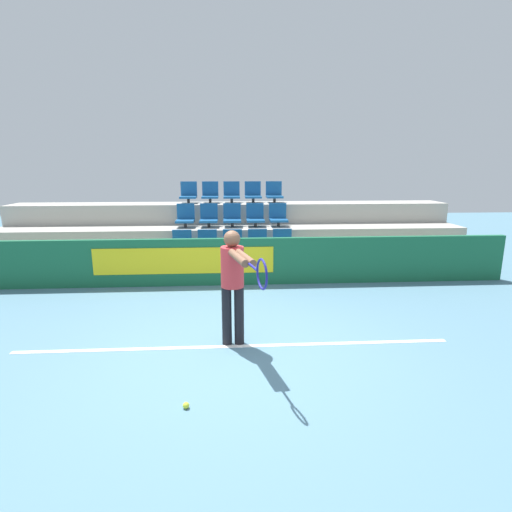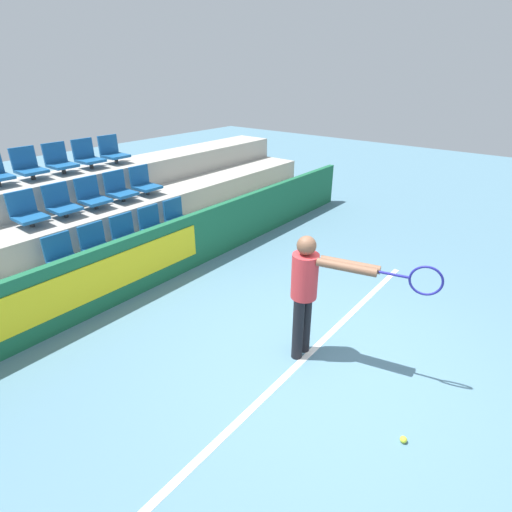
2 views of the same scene
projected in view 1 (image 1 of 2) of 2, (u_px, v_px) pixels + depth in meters
name	position (u px, v px, depth m)	size (l,w,h in m)	color
ground_plane	(236.00, 356.00, 5.07)	(30.00, 30.00, 0.00)	slate
court_baseline	(235.00, 346.00, 5.33)	(5.80, 0.08, 0.01)	white
barrier_wall	(232.00, 262.00, 8.01)	(11.25, 0.14, 0.95)	#19603D
bleacher_tier_front	(233.00, 266.00, 8.58)	(10.85, 0.91, 0.48)	#ADA89E
bleacher_tier_middle	(233.00, 247.00, 9.42)	(10.85, 0.91, 0.96)	#ADA89E
bleacher_tier_back	(232.00, 231.00, 10.25)	(10.85, 0.91, 1.43)	#ADA89E
stadium_chair_0	(182.00, 245.00, 8.53)	(0.41, 0.46, 0.53)	#333333
stadium_chair_1	(207.00, 245.00, 8.57)	(0.41, 0.46, 0.53)	#333333
stadium_chair_2	(233.00, 244.00, 8.60)	(0.41, 0.46, 0.53)	#333333
stadium_chair_3	(258.00, 244.00, 8.64)	(0.41, 0.46, 0.53)	#333333
stadium_chair_4	(283.00, 244.00, 8.67)	(0.41, 0.46, 0.53)	#333333
stadium_chair_5	(185.00, 217.00, 9.31)	(0.41, 0.46, 0.53)	#333333
stadium_chair_6	(209.00, 217.00, 9.35)	(0.41, 0.46, 0.53)	#333333
stadium_chair_7	(232.00, 217.00, 9.38)	(0.41, 0.46, 0.53)	#333333
stadium_chair_8	(255.00, 217.00, 9.41)	(0.41, 0.46, 0.53)	#333333
stadium_chair_9	(278.00, 217.00, 9.45)	(0.41, 0.46, 0.53)	#333333
stadium_chair_10	(189.00, 194.00, 10.09)	(0.41, 0.46, 0.53)	#333333
stadium_chair_11	(210.00, 194.00, 10.12)	(0.41, 0.46, 0.53)	#333333
stadium_chair_12	(232.00, 194.00, 10.16)	(0.41, 0.46, 0.53)	#333333
stadium_chair_13	(253.00, 194.00, 10.19)	(0.41, 0.46, 0.53)	#333333
stadium_chair_14	(274.00, 194.00, 10.23)	(0.41, 0.46, 0.53)	#333333
tennis_player	(234.00, 277.00, 5.13)	(0.49, 1.50, 1.56)	black
tennis_ball	(186.00, 405.00, 3.97)	(0.07, 0.07, 0.07)	#CCDB33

